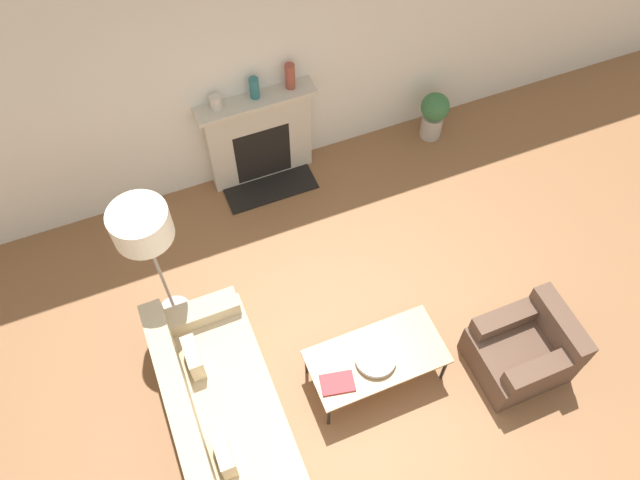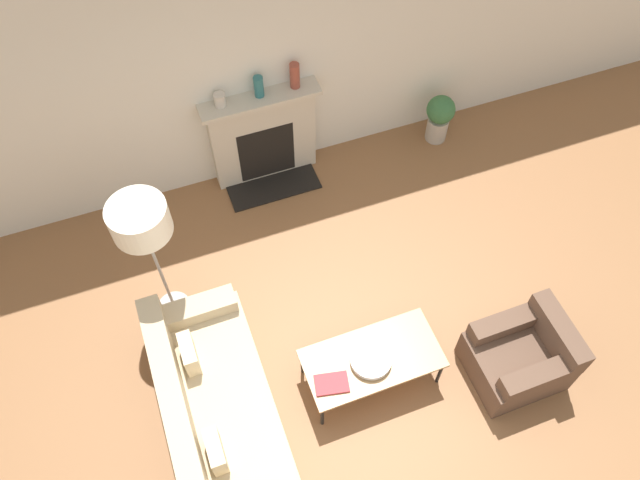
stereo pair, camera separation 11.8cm
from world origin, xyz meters
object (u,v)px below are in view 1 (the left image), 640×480
object	(u,v)px
bowl	(376,358)
armchair_near	(525,350)
floor_lamp	(142,230)
mantel_vase_left	(216,102)
couch	(221,411)
fireplace	(259,139)
book	(337,383)
coffee_table	(377,357)
potted_plant	(434,113)
mantel_vase_center_left	(254,88)
mantel_vase_center_right	(290,76)

from	to	relation	value
bowl	armchair_near	bearing A→B (deg)	-15.49
floor_lamp	mantel_vase_left	distance (m)	1.76
floor_lamp	couch	bearing A→B (deg)	-84.49
fireplace	armchair_near	world-z (taller)	fireplace
book	coffee_table	bearing A→B (deg)	25.53
coffee_table	potted_plant	xyz separation A→B (m)	(1.97, 2.58, -0.04)
floor_lamp	potted_plant	world-z (taller)	floor_lamp
fireplace	mantel_vase_center_left	world-z (taller)	mantel_vase_center_left
couch	potted_plant	xyz separation A→B (m)	(3.42, 2.48, 0.07)
couch	mantel_vase_left	world-z (taller)	mantel_vase_left
bowl	floor_lamp	size ratio (longest dim) A/B	0.22
book	potted_plant	distance (m)	3.61
book	bowl	bearing A→B (deg)	22.59
fireplace	potted_plant	distance (m)	2.13
mantel_vase_left	mantel_vase_center_right	xyz separation A→B (m)	(0.80, 0.00, 0.07)
couch	armchair_near	world-z (taller)	couch
mantel_vase_left	mantel_vase_center_left	distance (m)	0.42
couch	mantel_vase_center_right	size ratio (longest dim) A/B	6.95
bowl	book	distance (m)	0.41
coffee_table	bowl	distance (m)	0.08
couch	coffee_table	world-z (taller)	couch
armchair_near	mantel_vase_center_right	size ratio (longest dim) A/B	2.88
fireplace	coffee_table	world-z (taller)	fireplace
fireplace	mantel_vase_left	world-z (taller)	mantel_vase_left
fireplace	mantel_vase_center_right	world-z (taller)	mantel_vase_center_right
book	floor_lamp	distance (m)	2.12
mantel_vase_left	book	bearing A→B (deg)	-87.87
bowl	mantel_vase_center_right	xyz separation A→B (m)	(0.29, 2.83, 0.84)
bowl	mantel_vase_center_left	bearing A→B (deg)	91.95
book	mantel_vase_center_left	size ratio (longest dim) A/B	1.39
fireplace	floor_lamp	bearing A→B (deg)	-135.70
couch	mantel_vase_center_right	xyz separation A→B (m)	(1.71, 2.70, 1.03)
book	floor_lamp	xyz separation A→B (m)	(-1.14, 1.49, 0.99)
mantel_vase_center_left	couch	bearing A→B (deg)	-116.17
coffee_table	floor_lamp	world-z (taller)	floor_lamp
couch	mantel_vase_center_left	size ratio (longest dim) A/B	8.46
coffee_table	mantel_vase_center_left	size ratio (longest dim) A/B	5.23
book	potted_plant	xyz separation A→B (m)	(2.41, 2.69, -0.08)
book	armchair_near	bearing A→B (deg)	2.20
fireplace	bowl	size ratio (longest dim) A/B	3.47
floor_lamp	mantel_vase_center_left	world-z (taller)	floor_lamp
coffee_table	mantel_vase_center_right	distance (m)	2.96
armchair_near	book	distance (m)	1.80
fireplace	armchair_near	xyz separation A→B (m)	(1.47, -3.19, -0.29)
floor_lamp	mantel_vase_center_left	xyz separation A→B (m)	(1.45, 1.42, -0.14)
bowl	mantel_vase_left	xyz separation A→B (m)	(-0.51, 2.83, 0.77)
floor_lamp	mantel_vase_left	world-z (taller)	floor_lamp
floor_lamp	mantel_vase_center_right	xyz separation A→B (m)	(1.84, 1.42, -0.12)
armchair_near	mantel_vase_center_left	xyz separation A→B (m)	(-1.46, 3.21, 1.01)
couch	floor_lamp	bearing A→B (deg)	5.51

